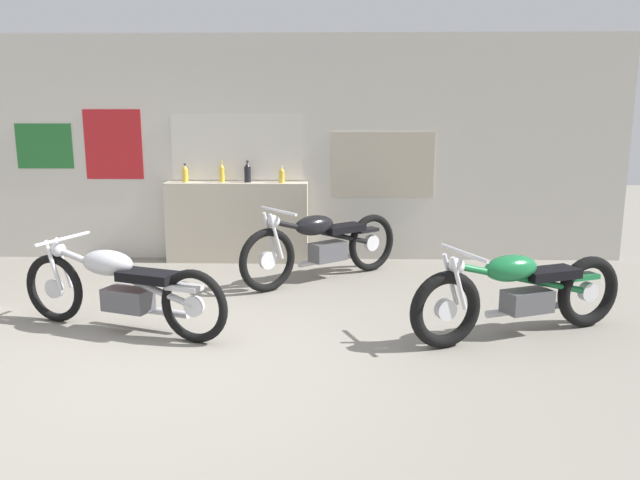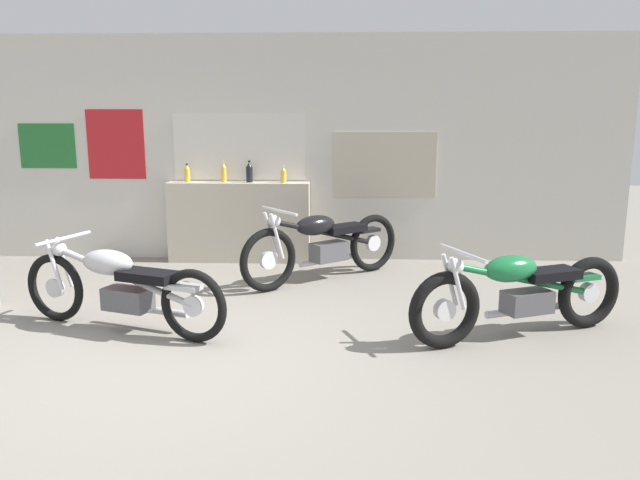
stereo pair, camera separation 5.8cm
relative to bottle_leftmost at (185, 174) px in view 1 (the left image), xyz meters
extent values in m
plane|color=gray|center=(0.50, -3.34, -1.10)|extent=(24.00, 24.00, 0.00)
cube|color=beige|center=(0.50, 0.17, 0.30)|extent=(10.00, 0.06, 2.80)
cube|color=silver|center=(0.64, 0.13, 0.33)|extent=(1.59, 0.01, 0.76)
cube|color=beige|center=(0.64, 0.13, 0.33)|extent=(1.65, 0.01, 0.82)
cube|color=#B2A893|center=(2.46, 0.13, 0.11)|extent=(1.29, 0.01, 0.81)
cube|color=#B21E23|center=(-0.93, 0.13, 0.35)|extent=(0.73, 0.01, 0.87)
cube|color=#23662D|center=(-1.81, 0.13, 0.33)|extent=(0.72, 0.01, 0.56)
cube|color=#B7AD99|center=(0.64, -0.01, -0.60)|extent=(1.77, 0.28, 1.00)
cylinder|color=gold|center=(0.00, 0.00, -0.02)|extent=(0.07, 0.07, 0.17)
cone|color=gold|center=(0.00, 0.00, 0.09)|extent=(0.06, 0.06, 0.05)
cylinder|color=black|center=(0.00, 0.00, 0.12)|extent=(0.03, 0.03, 0.02)
cylinder|color=gold|center=(0.46, 0.01, -0.01)|extent=(0.06, 0.06, 0.18)
cone|color=gold|center=(0.46, 0.01, 0.11)|extent=(0.05, 0.05, 0.05)
cylinder|color=gold|center=(0.46, 0.01, 0.14)|extent=(0.03, 0.03, 0.02)
cylinder|color=black|center=(0.78, 0.02, -0.01)|extent=(0.08, 0.08, 0.19)
cone|color=black|center=(0.78, 0.02, 0.12)|extent=(0.07, 0.07, 0.05)
cylinder|color=black|center=(0.78, 0.02, 0.15)|extent=(0.03, 0.03, 0.02)
cylinder|color=gold|center=(1.21, -0.03, -0.03)|extent=(0.07, 0.07, 0.15)
cone|color=gold|center=(1.21, -0.03, 0.07)|extent=(0.06, 0.06, 0.04)
cylinder|color=silver|center=(1.21, -0.03, 0.10)|extent=(0.03, 0.03, 0.02)
torus|color=black|center=(-0.64, -2.38, -0.80)|extent=(0.61, 0.28, 0.62)
cylinder|color=silver|center=(-0.64, -2.38, -0.80)|extent=(0.18, 0.11, 0.17)
torus|color=black|center=(0.73, -2.87, -0.80)|extent=(0.61, 0.28, 0.62)
cylinder|color=silver|center=(0.73, -2.87, -0.80)|extent=(0.18, 0.11, 0.17)
cube|color=#4C4C51|center=(0.11, -2.65, -0.81)|extent=(0.46, 0.34, 0.19)
cylinder|color=#B2B2B7|center=(0.11, -2.65, -0.62)|extent=(1.27, 0.50, 0.40)
ellipsoid|color=#B2B2B7|center=(-0.07, -2.59, -0.51)|extent=(0.55, 0.39, 0.22)
cube|color=black|center=(0.32, -2.72, -0.59)|extent=(0.55, 0.39, 0.08)
cube|color=#B2B2B7|center=(0.64, -2.84, -0.65)|extent=(0.32, 0.23, 0.04)
cylinder|color=silver|center=(-0.60, -2.46, -0.56)|extent=(0.18, 0.09, 0.45)
cylinder|color=silver|center=(-0.56, -2.35, -0.56)|extent=(0.18, 0.09, 0.45)
cylinder|color=silver|center=(-0.51, -2.43, -0.33)|extent=(0.24, 0.61, 0.03)
sphere|color=silver|center=(-0.56, -2.41, -0.43)|extent=(0.13, 0.13, 0.13)
cylinder|color=silver|center=(0.25, -2.55, -0.94)|extent=(0.78, 0.33, 0.06)
torus|color=black|center=(2.75, -2.93, -0.79)|extent=(0.63, 0.33, 0.63)
cylinder|color=silver|center=(2.75, -2.93, -0.79)|extent=(0.18, 0.13, 0.17)
torus|color=black|center=(4.09, -2.39, -0.79)|extent=(0.63, 0.33, 0.63)
cylinder|color=silver|center=(4.09, -2.39, -0.79)|extent=(0.18, 0.13, 0.17)
cube|color=#4C4C51|center=(3.49, -2.63, -0.80)|extent=(0.46, 0.36, 0.19)
cylinder|color=#196B38|center=(3.49, -2.63, -0.62)|extent=(1.23, 0.55, 0.39)
ellipsoid|color=#196B38|center=(3.31, -2.70, -0.50)|extent=(0.54, 0.41, 0.22)
cube|color=black|center=(3.69, -2.55, -0.58)|extent=(0.54, 0.41, 0.08)
cube|color=#196B38|center=(4.01, -2.42, -0.64)|extent=(0.32, 0.24, 0.04)
cylinder|color=silver|center=(2.84, -2.96, -0.56)|extent=(0.17, 0.10, 0.44)
cylinder|color=silver|center=(2.80, -2.85, -0.56)|extent=(0.17, 0.10, 0.44)
cylinder|color=silver|center=(2.89, -2.88, -0.34)|extent=(0.27, 0.60, 0.03)
sphere|color=silver|center=(2.83, -2.90, -0.44)|extent=(0.13, 0.13, 0.13)
cylinder|color=silver|center=(3.53, -2.47, -0.93)|extent=(0.76, 0.36, 0.06)
torus|color=black|center=(1.16, -1.38, -0.77)|extent=(0.58, 0.49, 0.68)
cylinder|color=silver|center=(1.16, -1.38, -0.77)|extent=(0.18, 0.17, 0.19)
torus|color=black|center=(2.30, -0.46, -0.77)|extent=(0.58, 0.49, 0.68)
cylinder|color=silver|center=(2.30, -0.46, -0.77)|extent=(0.18, 0.17, 0.19)
cube|color=#4C4C51|center=(1.79, -0.87, -0.78)|extent=(0.46, 0.43, 0.21)
cylinder|color=black|center=(1.79, -0.87, -0.58)|extent=(1.07, 0.88, 0.43)
ellipsoid|color=black|center=(1.64, -0.99, -0.46)|extent=(0.54, 0.50, 0.22)
cube|color=black|center=(1.96, -0.73, -0.54)|extent=(0.54, 0.50, 0.08)
cube|color=black|center=(2.23, -0.51, -0.60)|extent=(0.32, 0.29, 0.04)
cylinder|color=silver|center=(1.26, -1.38, -0.51)|extent=(0.16, 0.14, 0.50)
cylinder|color=silver|center=(1.18, -1.28, -0.51)|extent=(0.16, 0.14, 0.50)
cylinder|color=silver|center=(1.28, -1.29, -0.26)|extent=(0.43, 0.52, 0.03)
sphere|color=silver|center=(1.23, -1.32, -0.36)|extent=(0.13, 0.13, 0.13)
cylinder|color=silver|center=(1.78, -0.70, -0.92)|extent=(0.67, 0.55, 0.06)
camera|label=1|loc=(1.88, -7.70, 0.75)|focal=35.00mm
camera|label=2|loc=(1.94, -7.70, 0.75)|focal=35.00mm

